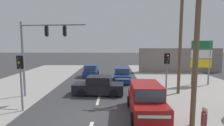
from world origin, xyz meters
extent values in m
plane|color=#3A3A3D|center=(0.00, 0.00, 0.00)|extent=(140.00, 140.00, 0.00)
cube|color=silver|center=(0.00, 3.00, 0.00)|extent=(0.20, 2.40, 0.01)
cube|color=silver|center=(0.00, 8.00, 0.00)|extent=(0.20, 2.40, 0.01)
cylinder|color=brown|center=(5.29, -1.21, 5.15)|extent=(0.26, 0.26, 10.29)
cylinder|color=brown|center=(6.74, 4.77, 4.77)|extent=(0.26, 0.26, 9.54)
cylinder|color=slate|center=(-6.08, 3.82, 3.00)|extent=(0.18, 0.18, 6.00)
cylinder|color=slate|center=(-3.50, 3.56, 5.70)|extent=(5.18, 0.64, 0.11)
cube|color=black|center=(-4.01, 3.61, 5.25)|extent=(0.23, 0.28, 0.68)
cube|color=black|center=(-4.01, 3.61, 5.25)|extent=(0.08, 0.44, 0.84)
sphere|color=red|center=(-4.13, 3.62, 5.47)|extent=(0.13, 0.13, 0.13)
sphere|color=black|center=(-4.13, 3.62, 5.25)|extent=(0.13, 0.13, 0.13)
sphere|color=black|center=(-4.13, 3.62, 5.03)|extent=(0.13, 0.13, 0.13)
cube|color=black|center=(-2.56, 3.46, 5.25)|extent=(0.23, 0.28, 0.68)
cube|color=black|center=(-2.56, 3.46, 5.25)|extent=(0.08, 0.44, 0.84)
sphere|color=red|center=(-2.68, 3.47, 5.47)|extent=(0.13, 0.13, 0.13)
sphere|color=black|center=(-2.68, 3.47, 5.25)|extent=(0.13, 0.13, 0.13)
sphere|color=black|center=(-2.68, 3.47, 5.03)|extent=(0.13, 0.13, 0.13)
cylinder|color=slate|center=(5.25, 3.35, 1.40)|extent=(0.12, 0.12, 2.80)
cube|color=black|center=(5.25, 3.35, 3.14)|extent=(0.28, 0.22, 0.68)
cube|color=black|center=(5.25, 3.35, 3.14)|extent=(0.44, 0.08, 0.84)
sphere|color=red|center=(5.26, 3.23, 3.36)|extent=(0.13, 0.13, 0.13)
sphere|color=black|center=(5.26, 3.23, 3.14)|extent=(0.13, 0.13, 0.13)
sphere|color=black|center=(5.26, 3.23, 2.92)|extent=(0.13, 0.13, 0.13)
cylinder|color=slate|center=(-4.63, 0.68, 1.40)|extent=(0.12, 0.12, 2.80)
cube|color=black|center=(-4.63, 0.68, 3.14)|extent=(0.27, 0.22, 0.68)
cube|color=black|center=(-4.63, 0.68, 3.14)|extent=(0.44, 0.07, 0.84)
sphere|color=black|center=(-4.64, 0.56, 3.36)|extent=(0.13, 0.13, 0.13)
sphere|color=orange|center=(-4.64, 0.56, 3.14)|extent=(0.13, 0.13, 0.13)
sphere|color=black|center=(-4.64, 0.56, 2.92)|extent=(0.13, 0.13, 0.13)
cylinder|color=slate|center=(9.30, 7.96, 2.30)|extent=(0.16, 0.16, 4.60)
cylinder|color=slate|center=(11.00, 7.96, 2.30)|extent=(0.16, 0.16, 4.60)
cube|color=#196B38|center=(10.15, 7.96, 4.15)|extent=(2.10, 0.14, 0.84)
cube|color=silver|center=(10.15, 7.96, 3.20)|extent=(2.10, 0.14, 0.84)
cube|color=yellow|center=(10.15, 7.96, 2.25)|extent=(2.10, 0.14, 0.84)
cube|color=gray|center=(11.00, 16.00, 1.80)|extent=(12.00, 1.00, 3.60)
cube|color=navy|center=(2.11, 9.54, 0.54)|extent=(1.79, 4.24, 0.80)
cube|color=navy|center=(2.11, 9.59, 1.25)|extent=(1.60, 1.93, 0.62)
cube|color=#384756|center=(2.09, 8.62, 1.25)|extent=(1.44, 0.09, 0.53)
cube|color=#384756|center=(2.13, 10.56, 1.25)|extent=(1.40, 0.09, 0.50)
cube|color=white|center=(2.06, 7.42, 0.72)|extent=(1.45, 0.07, 0.14)
cylinder|color=black|center=(2.93, 8.22, 0.32)|extent=(0.20, 0.64, 0.64)
cylinder|color=black|center=(1.23, 8.26, 0.32)|extent=(0.20, 0.64, 0.64)
cylinder|color=black|center=(2.98, 10.82, 0.32)|extent=(0.20, 0.64, 0.64)
cylinder|color=black|center=(1.28, 10.86, 0.32)|extent=(0.20, 0.64, 0.64)
cube|color=black|center=(-0.11, 4.43, 0.54)|extent=(4.30, 1.96, 0.80)
cube|color=black|center=(-0.06, 4.42, 1.25)|extent=(1.99, 1.68, 0.62)
cube|color=#384756|center=(-1.03, 4.48, 1.25)|extent=(0.15, 1.44, 0.53)
cube|color=#384756|center=(0.90, 4.36, 1.25)|extent=(0.15, 1.41, 0.50)
cube|color=white|center=(-2.23, 4.56, 0.72)|extent=(0.13, 1.44, 0.14)
cylinder|color=black|center=(-1.47, 3.66, 0.32)|extent=(0.65, 0.23, 0.64)
cylinder|color=black|center=(-1.36, 5.35, 0.32)|extent=(0.65, 0.23, 0.64)
cylinder|color=black|center=(1.13, 3.50, 0.32)|extent=(0.65, 0.23, 0.64)
cylinder|color=black|center=(1.24, 5.19, 0.32)|extent=(0.65, 0.23, 0.64)
cube|color=navy|center=(-1.82, 12.72, 0.51)|extent=(1.63, 3.62, 0.76)
cube|color=navy|center=(-1.82, 12.42, 1.21)|extent=(1.50, 1.91, 0.64)
cube|color=#384756|center=(-1.81, 13.39, 1.21)|extent=(1.36, 0.07, 0.54)
cube|color=#384756|center=(-1.83, 11.45, 1.21)|extent=(1.33, 0.07, 0.51)
cube|color=white|center=(-1.80, 14.54, 0.68)|extent=(1.36, 0.05, 0.14)
cylinder|color=black|center=(-2.61, 13.85, 0.30)|extent=(0.19, 0.60, 0.60)
cylinder|color=black|center=(-1.01, 13.83, 0.30)|extent=(0.19, 0.60, 0.60)
cylinder|color=black|center=(-2.63, 11.62, 0.30)|extent=(0.19, 0.60, 0.60)
cylinder|color=black|center=(-1.03, 11.60, 0.30)|extent=(0.19, 0.60, 0.60)
cube|color=maroon|center=(3.13, 0.19, 0.64)|extent=(1.89, 4.52, 1.00)
cube|color=maroon|center=(3.13, 0.39, 1.52)|extent=(1.75, 2.72, 0.76)
cube|color=#384756|center=(3.12, -0.98, 1.52)|extent=(1.58, 0.08, 0.65)
cube|color=#384756|center=(3.15, 1.76, 1.52)|extent=(1.55, 0.08, 0.61)
cube|color=white|center=(3.11, -2.08, 0.86)|extent=(1.56, 0.06, 0.14)
cylinder|color=black|center=(4.04, -1.21, 0.36)|extent=(0.23, 0.72, 0.72)
cylinder|color=black|center=(2.20, -1.19, 0.36)|extent=(0.23, 0.72, 0.72)
cylinder|color=black|center=(4.07, 1.58, 0.36)|extent=(0.23, 0.72, 0.72)
cylinder|color=black|center=(2.23, 1.60, 0.36)|extent=(0.23, 0.72, 0.72)
cube|color=brown|center=(5.06, -2.79, 1.12)|extent=(0.38, 0.42, 0.56)
sphere|color=tan|center=(5.06, -2.79, 1.52)|extent=(0.22, 0.22, 0.22)
cylinder|color=brown|center=(5.19, -2.59, 1.12)|extent=(0.09, 0.09, 0.54)
cylinder|color=brown|center=(4.94, -2.99, 1.12)|extent=(0.09, 0.09, 0.54)
camera|label=1|loc=(1.20, -9.98, 4.31)|focal=28.00mm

